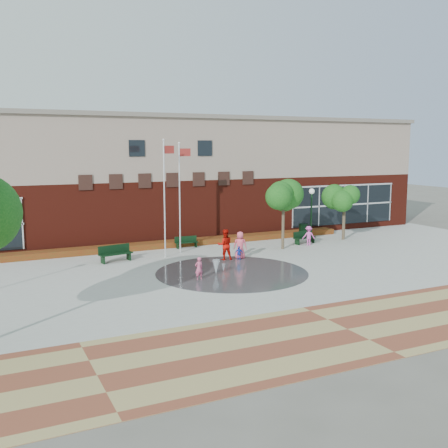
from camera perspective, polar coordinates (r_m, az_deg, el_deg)
name	(u,v)px	position (r m, az deg, el deg)	size (l,w,h in m)	color
ground	(258,286)	(26.46, 3.74, -6.74)	(120.00, 120.00, 0.00)	#666056
plaza_concrete	(224,269)	(29.90, 0.00, -4.93)	(46.00, 18.00, 0.01)	#A8A8A0
paver_band	(347,329)	(20.90, 13.29, -11.11)	(46.00, 6.00, 0.01)	brown
splash_pad	(232,273)	(29.03, 0.85, -5.34)	(8.40, 8.40, 0.01)	#383A3D
library_building	(151,176)	(41.74, -7.99, 5.24)	(44.40, 10.40, 9.20)	#55160D
flower_bed	(177,246)	(36.76, -5.09, -2.44)	(26.00, 1.20, 0.40)	#9A070A
flagpole_left	(165,192)	(32.62, -6.46, 3.44)	(0.84, 0.31, 7.37)	white
flagpole_right	(180,192)	(33.92, -4.79, 3.52)	(0.89, 0.16, 7.20)	white
lamp_right	(311,208)	(38.98, 9.49, 1.68)	(0.41, 0.41, 3.87)	black
bench_left	(116,257)	(32.29, -11.70, -3.51)	(2.11, 0.96, 1.02)	black
bench_mid	(186,244)	(36.04, -4.11, -2.23)	(1.61, 0.50, 0.80)	black
bench_right	(304,240)	(37.95, 8.75, -1.71)	(1.86, 0.82, 0.90)	black
trash_can	(303,231)	(40.26, 8.60, -0.73)	(0.67, 0.67, 1.11)	black
tree_mid	(284,198)	(35.34, 6.50, 2.83)	(2.84, 2.84, 4.80)	#3F3426
tree_small_right	(345,198)	(39.78, 12.99, 2.74)	(2.49, 2.49, 4.26)	#3F3426
water_jet_a	(216,275)	(28.58, -0.86, -5.57)	(0.41, 0.41, 0.80)	white
water_jet_b	(224,272)	(29.15, -0.05, -5.29)	(0.20, 0.20, 0.45)	white
child_splash	(199,269)	(27.40, -2.75, -4.87)	(0.45, 0.29, 1.23)	#CB5077
adult_red	(225,245)	(32.04, 0.10, -2.28)	(0.93, 0.73, 1.92)	#B40E06
adult_pink	(240,245)	(32.48, 1.77, -2.32)	(0.84, 0.54, 1.71)	#EE526D
child_blue	(239,253)	(32.06, 1.66, -3.21)	(0.52, 0.22, 0.89)	#1D3DC0
person_bench	(309,236)	(37.34, 9.19, -1.27)	(0.89, 0.51, 1.38)	#DE4CB5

